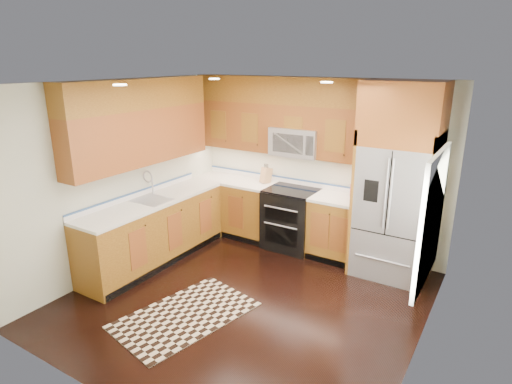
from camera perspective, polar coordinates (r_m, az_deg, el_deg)
The scene contains 16 objects.
ground at distance 5.46m, azimuth -1.34°, elevation -14.09°, with size 4.00×4.00×0.00m, color black.
wall_back at distance 6.61m, azimuth 8.08°, elevation 3.64°, with size 4.00×0.02×2.60m, color silver.
wall_left at distance 6.19m, azimuth -17.17°, elevation 2.09°, with size 0.02×4.00×2.60m, color silver.
wall_right at distance 4.23m, azimuth 22.02°, elevation -5.45°, with size 0.02×4.00×2.60m, color silver.
window at distance 4.38m, azimuth 22.35°, elevation -3.29°, with size 0.04×1.10×1.30m.
base_cabinets at distance 6.56m, azimuth -6.14°, elevation -4.18°, with size 2.85×3.00×0.90m.
countertop at distance 6.41m, azimuth -4.63°, elevation -0.20°, with size 2.86×3.01×0.04m.
upper_cabinets at distance 6.26m, azimuth -4.94°, elevation 9.75°, with size 2.85×3.00×1.15m.
range at distance 6.67m, azimuth 4.65°, elevation -3.60°, with size 0.76×0.67×0.95m.
microwave at distance 6.46m, azimuth 5.44°, elevation 6.69°, with size 0.76×0.40×0.42m.
refrigerator at distance 5.87m, azimuth 18.25°, elevation 1.23°, with size 0.98×0.75×2.60m.
sink_faucet at distance 6.23m, azimuth -13.75°, elevation -0.47°, with size 0.54×0.44×0.37m.
rug at distance 5.22m, azimuth -9.40°, elevation -15.88°, with size 0.94×1.57×0.01m, color black.
knife_block at distance 6.84m, azimuth 1.35°, elevation 2.27°, with size 0.15×0.18×0.31m.
utensil_crock at distance 6.30m, azimuth 13.06°, elevation 0.53°, with size 0.15×0.15×0.39m.
cutting_board at distance 6.41m, azimuth 13.55°, elevation -0.38°, with size 0.26×0.26×0.02m, color brown.
Camera 1 is at (2.55, -3.89, 2.85)m, focal length 30.00 mm.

